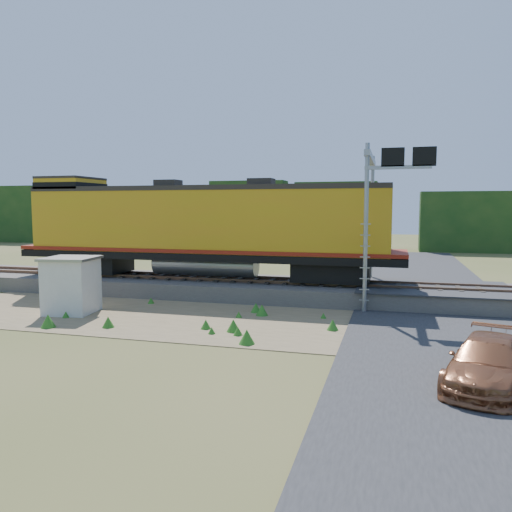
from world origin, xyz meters
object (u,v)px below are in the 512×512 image
(signal_gantry, at_px, (377,189))
(locomotive, at_px, (199,226))
(shed, at_px, (71,285))
(car, at_px, (488,363))

(signal_gantry, bearing_deg, locomotive, 175.80)
(shed, relative_size, signal_gantry, 0.34)
(locomotive, distance_m, signal_gantry, 9.38)
(locomotive, relative_size, signal_gantry, 2.82)
(car, bearing_deg, shed, -179.73)
(shed, bearing_deg, car, -25.02)
(shed, height_order, signal_gantry, signal_gantry)
(locomotive, bearing_deg, shed, -119.18)
(shed, xyz_separation_m, signal_gantry, (12.64, 5.54, 4.22))
(signal_gantry, bearing_deg, shed, -156.32)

